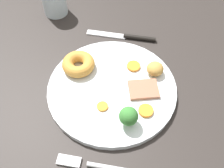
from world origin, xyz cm
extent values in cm
cube|color=#2B2623|center=(0.00, 0.00, 1.80)|extent=(120.00, 84.00, 3.60)
cylinder|color=white|center=(-3.88, -0.93, 4.30)|extent=(28.86, 28.86, 1.40)
cube|color=#9E664C|center=(-3.50, -7.92, 5.40)|extent=(6.67, 7.62, 0.80)
torus|color=#C68938|center=(-0.20, 7.82, 6.35)|extent=(7.63, 7.63, 2.70)
ellipsoid|color=#BC8C42|center=(2.00, -9.78, 6.45)|extent=(4.34, 4.36, 2.90)
cylinder|color=orange|center=(-8.78, -9.10, 5.33)|extent=(3.14, 3.14, 0.67)
cylinder|color=orange|center=(-9.50, 0.35, 5.22)|extent=(2.40, 2.40, 0.44)
cylinder|color=orange|center=(2.80, -4.76, 5.29)|extent=(3.16, 3.16, 0.59)
cylinder|color=#8CB766|center=(-12.18, -5.90, 5.71)|extent=(1.39, 1.39, 1.41)
sphere|color=#387A33|center=(-12.18, -5.90, 7.75)|extent=(3.82, 3.82, 3.82)
cylinder|color=silver|center=(-21.56, -4.51, 4.05)|extent=(1.16, 9.52, 0.90)
cube|color=silver|center=(-21.78, 3.74, 3.90)|extent=(2.12, 4.55, 0.60)
cylinder|color=black|center=(13.81, -4.75, 4.20)|extent=(1.31, 8.51, 1.20)
cube|color=silver|center=(13.69, 4.25, 3.80)|extent=(1.83, 10.52, 0.40)
camera|label=1|loc=(-37.99, -7.84, 52.52)|focal=42.33mm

